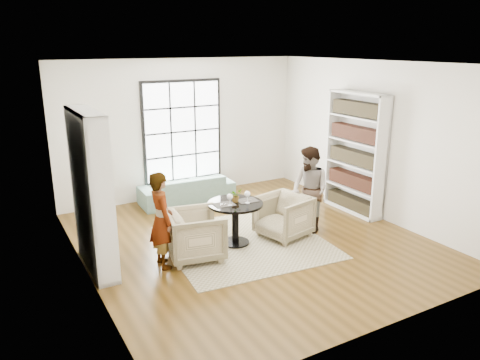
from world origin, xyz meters
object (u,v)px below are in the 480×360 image
sofa (187,189)px  wine_glass_left (230,197)px  person_right (310,190)px  person_left (161,220)px  wine_glass_right (247,194)px  pedestal_table (235,214)px  armchair_right (284,216)px  armchair_left (196,235)px  flower_centerpiece (235,195)px

sofa → wine_glass_left: size_ratio=9.67×
sofa → person_right: (1.30, -2.56, 0.48)m
sofa → person_left: bearing=61.9°
person_left → wine_glass_right: size_ratio=7.05×
pedestal_table → person_right: bearing=-5.1°
person_left → person_right: (2.80, 0.03, 0.03)m
pedestal_table → wine_glass_left: size_ratio=4.51×
armchair_right → person_left: bearing=-102.3°
armchair_left → wine_glass_left: wine_glass_left is taller
armchair_left → flower_centerpiece: (0.84, 0.21, 0.46)m
person_right → wine_glass_right: bearing=-92.1°
person_left → flower_centerpiece: 1.40m
wine_glass_left → wine_glass_right: size_ratio=0.97×
armchair_left → person_left: (-0.55, 0.00, 0.35)m
wine_glass_left → wine_glass_right: (0.31, -0.03, 0.00)m
pedestal_table → flower_centerpiece: (0.03, 0.04, 0.32)m
pedestal_table → sofa: bearing=86.5°
person_right → person_left: bearing=-91.0°
person_left → person_right: 2.80m
pedestal_table → armchair_right: size_ratio=1.13×
sofa → person_right: bearing=119.0°
pedestal_table → wine_glass_right: (0.17, -0.12, 0.36)m
flower_centerpiece → person_left: bearing=-171.6°
armchair_left → wine_glass_left: bearing=-72.8°
pedestal_table → sofa: size_ratio=0.47×
sofa → wine_glass_right: size_ratio=9.40×
pedestal_table → wine_glass_right: 0.41m
wine_glass_right → pedestal_table: bearing=144.7°
armchair_right → armchair_left: bearing=-102.0°
armchair_right → flower_centerpiece: 1.01m
person_right → wine_glass_right: person_right is taller
pedestal_table → armchair_right: (0.90, -0.13, -0.16)m
pedestal_table → armchair_right: 0.92m
pedestal_table → person_right: size_ratio=0.60×
armchair_left → person_right: 2.29m
wine_glass_right → sofa: bearing=90.4°
wine_glass_right → flower_centerpiece: (-0.14, 0.16, -0.04)m
person_left → wine_glass_left: (1.21, 0.07, 0.14)m
pedestal_table → person_left: bearing=-173.3°
pedestal_table → armchair_left: size_ratio=1.08×
armchair_right → wine_glass_right: bearing=-104.1°
sofa → wine_glass_right: 2.61m
pedestal_table → wine_glass_left: wine_glass_left is taller
person_left → armchair_right: bearing=-87.4°
wine_glass_right → flower_centerpiece: bearing=130.2°
pedestal_table → person_left: (-1.36, -0.16, 0.21)m
armchair_left → wine_glass_left: size_ratio=4.19×
armchair_left → armchair_right: armchair_left is taller
armchair_right → person_left: size_ratio=0.55×
armchair_right → person_left: (-2.25, -0.03, 0.37)m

